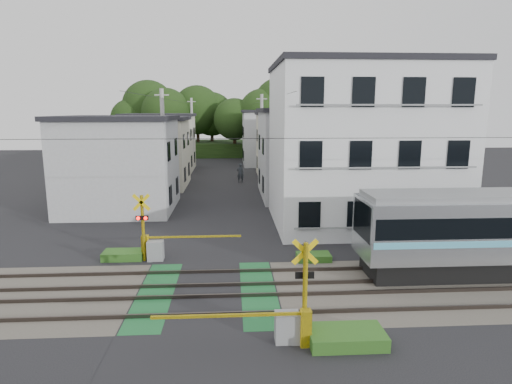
{
  "coord_description": "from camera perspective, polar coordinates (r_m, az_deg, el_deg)",
  "views": [
    {
      "loc": [
        0.92,
        -14.97,
        6.65
      ],
      "look_at": [
        2.1,
        5.0,
        2.82
      ],
      "focal_mm": 30.0,
      "sensor_mm": 36.0,
      "label": 1
    }
  ],
  "objects": [
    {
      "name": "tree_hill",
      "position": [
        63.7,
        -4.55,
        9.59
      ],
      "size": [
        40.0,
        13.2,
        11.21
      ],
      "color": "#1C3411",
      "rests_on": "ground"
    },
    {
      "name": "houses_row",
      "position": [
        41.03,
        -4.34,
        6.06
      ],
      "size": [
        22.07,
        31.35,
        6.8
      ],
      "color": "#B0B3B6",
      "rests_on": "ground"
    },
    {
      "name": "utility_poles",
      "position": [
        38.11,
        -6.4,
        6.92
      ],
      "size": [
        7.9,
        42.0,
        8.0
      ],
      "color": "#A5A5A0",
      "rests_on": "ground"
    },
    {
      "name": "ground",
      "position": [
        16.4,
        -6.49,
        -13.13
      ],
      "size": [
        120.0,
        120.0,
        0.0
      ],
      "primitive_type": "plane",
      "color": "black"
    },
    {
      "name": "weed_patches",
      "position": [
        16.24,
        -0.17,
        -12.6
      ],
      "size": [
        10.25,
        8.8,
        0.4
      ],
      "color": "#2D5E1E",
      "rests_on": "ground"
    },
    {
      "name": "crossing_signal_far",
      "position": [
        19.86,
        -13.5,
        -6.86
      ],
      "size": [
        4.74,
        0.65,
        3.09
      ],
      "color": "yellow",
      "rests_on": "ground"
    },
    {
      "name": "crossing_signal_near",
      "position": [
        12.89,
        4.61,
        -16.62
      ],
      "size": [
        4.74,
        0.65,
        3.09
      ],
      "color": "yellow",
      "rests_on": "ground"
    },
    {
      "name": "apartment_block",
      "position": [
        25.69,
        13.86,
        6.08
      ],
      "size": [
        10.2,
        8.36,
        9.3
      ],
      "color": "silver",
      "rests_on": "ground"
    },
    {
      "name": "track_bed",
      "position": [
        16.39,
        -6.49,
        -13.02
      ],
      "size": [
        120.0,
        120.0,
        0.14
      ],
      "color": "#47423A",
      "rests_on": "ground"
    },
    {
      "name": "catenary",
      "position": [
        16.11,
        15.05,
        -0.09
      ],
      "size": [
        60.0,
        5.04,
        7.0
      ],
      "color": "#2D2D33",
      "rests_on": "ground"
    },
    {
      "name": "pedestrian",
      "position": [
        39.88,
        -2.11,
        2.56
      ],
      "size": [
        0.67,
        0.44,
        1.81
      ],
      "primitive_type": "imported",
      "rotation": [
        0.0,
        0.0,
        3.16
      ],
      "color": "#2D3239",
      "rests_on": "ground"
    }
  ]
}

